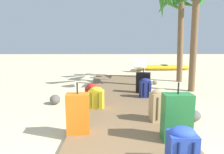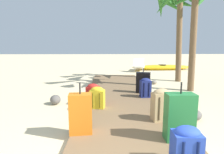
{
  "view_description": "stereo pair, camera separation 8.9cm",
  "coord_description": "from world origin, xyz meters",
  "px_view_note": "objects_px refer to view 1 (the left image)",
  "views": [
    {
      "loc": [
        -0.28,
        -1.38,
        1.48
      ],
      "look_at": [
        -0.23,
        4.27,
        0.55
      ],
      "focal_mm": 30.39,
      "sensor_mm": 36.0,
      "label": 1
    },
    {
      "loc": [
        -0.37,
        -1.38,
        1.48
      ],
      "look_at": [
        -0.23,
        4.27,
        0.55
      ],
      "focal_mm": 30.39,
      "sensor_mm": 36.0,
      "label": 2
    }
  ],
  "objects_px": {
    "backpack_red": "(92,93)",
    "suitcase_green": "(177,117)",
    "suitcase_orange": "(78,113)",
    "backpack_blue": "(182,146)",
    "suitcase_black": "(143,83)",
    "lounge_chair": "(141,66)",
    "backpack_navy": "(145,87)",
    "backpack_tan": "(159,104)",
    "kayak": "(164,67)",
    "backpack_yellow": "(96,97)",
    "palm_tree_far_right": "(181,7)"
  },
  "relations": [
    {
      "from": "backpack_red",
      "to": "suitcase_green",
      "type": "bearing_deg",
      "value": -53.63
    },
    {
      "from": "suitcase_orange",
      "to": "backpack_blue",
      "type": "height_order",
      "value": "suitcase_orange"
    },
    {
      "from": "suitcase_black",
      "to": "lounge_chair",
      "type": "distance_m",
      "value": 5.65
    },
    {
      "from": "suitcase_black",
      "to": "backpack_navy",
      "type": "bearing_deg",
      "value": -93.28
    },
    {
      "from": "backpack_red",
      "to": "backpack_tan",
      "type": "distance_m",
      "value": 1.81
    },
    {
      "from": "backpack_red",
      "to": "suitcase_orange",
      "type": "distance_m",
      "value": 1.68
    },
    {
      "from": "suitcase_green",
      "to": "kayak",
      "type": "distance_m",
      "value": 9.3
    },
    {
      "from": "suitcase_orange",
      "to": "backpack_tan",
      "type": "bearing_deg",
      "value": 19.1
    },
    {
      "from": "suitcase_green",
      "to": "kayak",
      "type": "relative_size",
      "value": 0.23
    },
    {
      "from": "backpack_blue",
      "to": "suitcase_black",
      "type": "bearing_deg",
      "value": 87.39
    },
    {
      "from": "backpack_blue",
      "to": "suitcase_green",
      "type": "distance_m",
      "value": 0.66
    },
    {
      "from": "suitcase_black",
      "to": "backpack_tan",
      "type": "bearing_deg",
      "value": -91.8
    },
    {
      "from": "backpack_tan",
      "to": "backpack_blue",
      "type": "xyz_separation_m",
      "value": [
        -0.09,
        -1.4,
        -0.06
      ]
    },
    {
      "from": "suitcase_orange",
      "to": "backpack_navy",
      "type": "relative_size",
      "value": 1.56
    },
    {
      "from": "backpack_yellow",
      "to": "suitcase_black",
      "type": "distance_m",
      "value": 1.9
    },
    {
      "from": "suitcase_green",
      "to": "backpack_yellow",
      "type": "bearing_deg",
      "value": 130.49
    },
    {
      "from": "backpack_navy",
      "to": "suitcase_green",
      "type": "bearing_deg",
      "value": -89.46
    },
    {
      "from": "backpack_red",
      "to": "suitcase_green",
      "type": "relative_size",
      "value": 0.54
    },
    {
      "from": "lounge_chair",
      "to": "suitcase_black",
      "type": "bearing_deg",
      "value": -98.31
    },
    {
      "from": "lounge_chair",
      "to": "backpack_navy",
      "type": "bearing_deg",
      "value": -97.91
    },
    {
      "from": "backpack_yellow",
      "to": "suitcase_green",
      "type": "height_order",
      "value": "suitcase_green"
    },
    {
      "from": "suitcase_orange",
      "to": "backpack_red",
      "type": "bearing_deg",
      "value": 87.65
    },
    {
      "from": "backpack_tan",
      "to": "kayak",
      "type": "relative_size",
      "value": 0.16
    },
    {
      "from": "backpack_yellow",
      "to": "backpack_blue",
      "type": "height_order",
      "value": "backpack_blue"
    },
    {
      "from": "backpack_tan",
      "to": "backpack_yellow",
      "type": "relative_size",
      "value": 1.26
    },
    {
      "from": "palm_tree_far_right",
      "to": "kayak",
      "type": "height_order",
      "value": "palm_tree_far_right"
    },
    {
      "from": "backpack_blue",
      "to": "suitcase_green",
      "type": "height_order",
      "value": "suitcase_green"
    },
    {
      "from": "backpack_red",
      "to": "suitcase_black",
      "type": "xyz_separation_m",
      "value": [
        1.44,
        0.96,
        0.06
      ]
    },
    {
      "from": "suitcase_orange",
      "to": "backpack_blue",
      "type": "relative_size",
      "value": 1.68
    },
    {
      "from": "suitcase_green",
      "to": "backpack_navy",
      "type": "height_order",
      "value": "suitcase_green"
    },
    {
      "from": "backpack_blue",
      "to": "lounge_chair",
      "type": "bearing_deg",
      "value": 83.89
    },
    {
      "from": "backpack_red",
      "to": "suitcase_green",
      "type": "xyz_separation_m",
      "value": [
        1.43,
        -1.94,
        0.11
      ]
    },
    {
      "from": "backpack_tan",
      "to": "backpack_navy",
      "type": "height_order",
      "value": "backpack_tan"
    },
    {
      "from": "backpack_yellow",
      "to": "suitcase_black",
      "type": "height_order",
      "value": "suitcase_black"
    },
    {
      "from": "backpack_yellow",
      "to": "kayak",
      "type": "bearing_deg",
      "value": 64.0
    },
    {
      "from": "backpack_tan",
      "to": "suitcase_black",
      "type": "relative_size",
      "value": 0.82
    },
    {
      "from": "backpack_red",
      "to": "suitcase_black",
      "type": "bearing_deg",
      "value": 33.79
    },
    {
      "from": "lounge_chair",
      "to": "kayak",
      "type": "height_order",
      "value": "lounge_chair"
    },
    {
      "from": "backpack_blue",
      "to": "kayak",
      "type": "xyz_separation_m",
      "value": [
        2.5,
        9.63,
        -0.18
      ]
    },
    {
      "from": "lounge_chair",
      "to": "palm_tree_far_right",
      "type": "bearing_deg",
      "value": -72.08
    },
    {
      "from": "suitcase_orange",
      "to": "suitcase_green",
      "type": "distance_m",
      "value": 1.52
    },
    {
      "from": "backpack_yellow",
      "to": "backpack_navy",
      "type": "height_order",
      "value": "backpack_navy"
    },
    {
      "from": "backpack_tan",
      "to": "suitcase_green",
      "type": "distance_m",
      "value": 0.76
    },
    {
      "from": "backpack_navy",
      "to": "palm_tree_far_right",
      "type": "relative_size",
      "value": 0.14
    },
    {
      "from": "backpack_yellow",
      "to": "kayak",
      "type": "xyz_separation_m",
      "value": [
        3.65,
        7.48,
        -0.18
      ]
    },
    {
      "from": "backpack_blue",
      "to": "kayak",
      "type": "height_order",
      "value": "backpack_blue"
    },
    {
      "from": "suitcase_orange",
      "to": "backpack_blue",
      "type": "distance_m",
      "value": 1.62
    },
    {
      "from": "backpack_blue",
      "to": "lounge_chair",
      "type": "height_order",
      "value": "lounge_chair"
    },
    {
      "from": "suitcase_green",
      "to": "backpack_tan",
      "type": "bearing_deg",
      "value": 94.64
    },
    {
      "from": "backpack_tan",
      "to": "backpack_navy",
      "type": "relative_size",
      "value": 1.16
    }
  ]
}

